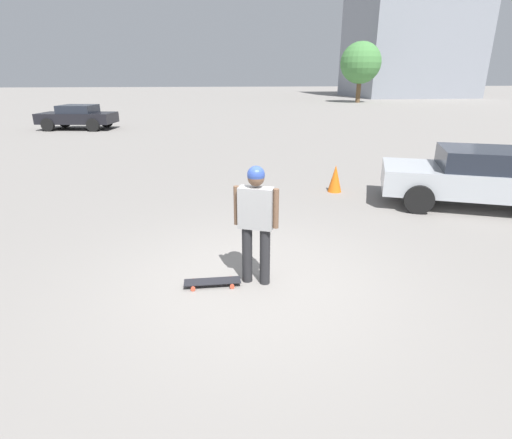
% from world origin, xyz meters
% --- Properties ---
extents(ground_plane, '(220.00, 220.00, 0.00)m').
position_xyz_m(ground_plane, '(0.00, 0.00, 0.00)').
color(ground_plane, gray).
extents(person, '(0.37, 0.59, 1.72)m').
position_xyz_m(person, '(0.00, 0.00, 1.02)').
color(person, '#262628').
rests_on(person, ground_plane).
extents(skateboard, '(0.27, 0.81, 0.08)m').
position_xyz_m(skateboard, '(-0.03, 0.63, 0.06)').
color(skateboard, '#232328').
rests_on(skateboard, ground_plane).
extents(car_parked_near, '(3.13, 4.37, 1.33)m').
position_xyz_m(car_parked_near, '(2.91, -5.41, 0.70)').
color(car_parked_near, '#ADB2B7').
rests_on(car_parked_near, ground_plane).
extents(car_parked_far, '(2.57, 4.26, 1.32)m').
position_xyz_m(car_parked_far, '(18.79, 7.55, 0.71)').
color(car_parked_far, black).
rests_on(car_parked_far, ground_plane).
extents(building_block_distant, '(13.42, 15.43, 22.73)m').
position_xyz_m(building_block_distant, '(52.00, -28.45, 11.37)').
color(building_block_distant, gray).
rests_on(building_block_distant, ground_plane).
extents(tree_distant, '(4.39, 4.39, 6.36)m').
position_xyz_m(tree_distant, '(39.52, -16.70, 4.15)').
color(tree_distant, brown).
rests_on(tree_distant, ground_plane).
extents(traffic_cone, '(0.36, 0.36, 0.70)m').
position_xyz_m(traffic_cone, '(4.52, -2.65, 0.35)').
color(traffic_cone, orange).
rests_on(traffic_cone, ground_plane).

